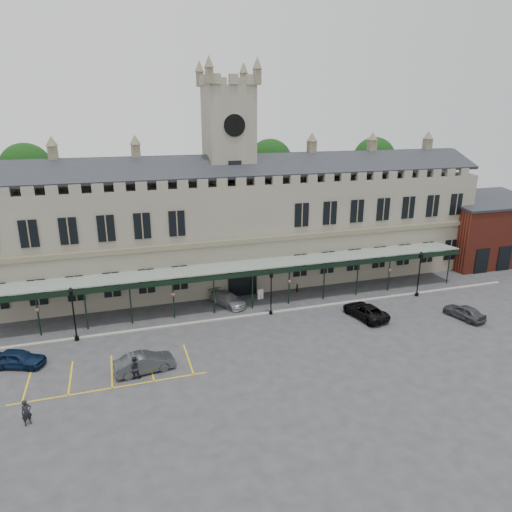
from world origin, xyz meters
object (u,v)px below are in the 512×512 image
object	(u,v)px
person_a	(27,413)
car_left_a	(18,359)
clock_tower	(229,170)
sign_board	(260,294)
car_right_a	(464,312)
car_van	(365,311)
car_taxi	(228,299)
car_left_b	(145,363)
lamp_post_mid	(271,289)
lamp_post_right	(419,270)
traffic_cone	(373,309)
lamp_post_left	(73,309)
person_b	(134,368)
station_building	(230,228)

from	to	relation	value
person_a	car_left_a	bearing A→B (deg)	75.09
clock_tower	sign_board	bearing A→B (deg)	-77.16
clock_tower	sign_board	size ratio (longest dim) A/B	21.94
car_left_a	car_right_a	xyz separation A→B (m)	(40.00, -3.27, -0.02)
car_van	clock_tower	bearing A→B (deg)	-66.44
car_left_a	car_taxi	distance (m)	19.96
car_left_b	car_taxi	xyz separation A→B (m)	(9.26, 10.56, -0.09)
lamp_post_mid	person_a	size ratio (longest dim) A/B	2.59
sign_board	car_taxi	bearing A→B (deg)	-179.11
lamp_post_right	traffic_cone	size ratio (longest dim) A/B	7.29
traffic_cone	sign_board	bearing A→B (deg)	146.04
person_a	lamp_post_right	bearing A→B (deg)	-11.28
car_van	car_taxi	bearing A→B (deg)	-41.20
traffic_cone	car_left_a	distance (m)	32.33
lamp_post_right	lamp_post_left	bearing A→B (deg)	179.56
car_left_b	person_b	distance (m)	1.11
car_left_a	car_right_a	world-z (taller)	car_left_a
clock_tower	person_a	bearing A→B (deg)	-131.08
car_left_a	person_b	xyz separation A→B (m)	(8.70, -4.50, 0.19)
car_left_a	person_a	bearing A→B (deg)	-146.80
lamp_post_left	sign_board	size ratio (longest dim) A/B	4.47
car_left_b	car_taxi	bearing A→B (deg)	-49.71
car_left_b	person_a	world-z (taller)	person_a
car_left_a	car_left_b	xyz separation A→B (m)	(9.50, -3.74, 0.05)
clock_tower	person_b	world-z (taller)	clock_tower
car_taxi	person_a	distance (m)	22.50
car_right_a	person_a	bearing A→B (deg)	-5.99
car_van	person_a	distance (m)	30.12
sign_board	car_left_a	size ratio (longest dim) A/B	0.27
sign_board	person_b	world-z (taller)	person_b
clock_tower	person_b	xyz separation A→B (m)	(-12.30, -18.56, -12.21)
sign_board	car_van	world-z (taller)	car_van
clock_tower	car_left_a	distance (m)	28.15
car_taxi	sign_board	bearing A→B (deg)	-17.99
sign_board	car_van	distance (m)	11.23
station_building	traffic_cone	distance (m)	18.46
clock_tower	car_right_a	bearing A→B (deg)	-42.39
lamp_post_left	car_right_a	world-z (taller)	lamp_post_left
clock_tower	lamp_post_right	size ratio (longest dim) A/B	4.82
station_building	lamp_post_left	xyz separation A→B (m)	(-16.86, -10.68, -3.47)
car_left_b	person_a	xyz separation A→B (m)	(-7.70, -4.22, 0.13)
car_right_a	car_left_b	bearing A→B (deg)	-12.11
person_b	traffic_cone	bearing A→B (deg)	-164.26
station_building	car_taxi	world-z (taller)	station_building
station_building	car_taxi	size ratio (longest dim) A/B	12.98
car_right_a	person_b	xyz separation A→B (m)	(-31.30, -1.22, 0.21)
car_taxi	car_right_a	xyz separation A→B (m)	(21.24, -10.10, 0.02)
station_building	lamp_post_mid	world-z (taller)	station_building
lamp_post_right	sign_board	distance (m)	17.41
lamp_post_mid	traffic_cone	bearing A→B (deg)	-14.72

